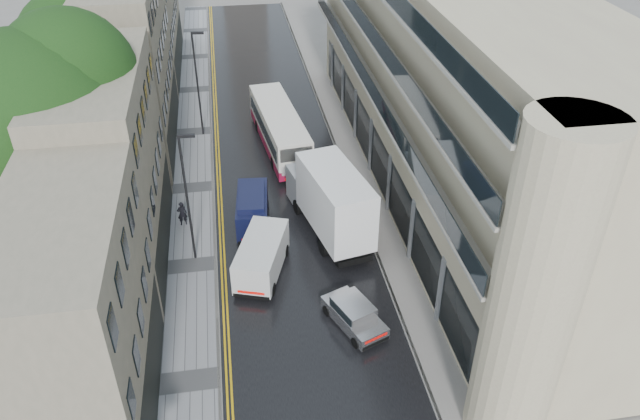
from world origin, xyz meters
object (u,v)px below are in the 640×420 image
object	(u,v)px
tree_far	(88,75)
white_van	(236,275)
cream_bus	(273,150)
silver_hatchback	(356,336)
lamp_post_far	(198,86)
tree_near	(39,160)
navy_van	(237,223)
white_lorry	(323,223)
pedestrian	(182,213)
lamp_post_near	(187,200)

from	to	relation	value
tree_far	white_van	world-z (taller)	tree_far
tree_far	cream_bus	size ratio (longest dim) A/B	1.17
silver_hatchback	lamp_post_far	bearing A→B (deg)	84.47
tree_near	navy_van	world-z (taller)	tree_near
cream_bus	white_lorry	xyz separation A→B (m)	(1.83, -10.21, 0.80)
navy_van	lamp_post_far	xyz separation A→B (m)	(-2.01, 13.92, 2.91)
lamp_post_far	tree_near	bearing A→B (deg)	-109.09
cream_bus	pedestrian	bearing A→B (deg)	-141.49
lamp_post_near	silver_hatchback	bearing A→B (deg)	-43.66
silver_hatchback	cream_bus	bearing A→B (deg)	74.93
silver_hatchback	white_van	distance (m)	7.30
tree_near	tree_far	size ratio (longest dim) A/B	1.11
silver_hatchback	lamp_post_near	distance (m)	11.53
tree_far	lamp_post_far	xyz separation A→B (m)	(7.04, 2.25, -2.15)
tree_near	pedestrian	world-z (taller)	tree_near
pedestrian	lamp_post_far	world-z (taller)	lamp_post_far
tree_near	white_lorry	xyz separation A→B (m)	(14.03, -0.91, -4.68)
cream_bus	lamp_post_far	xyz separation A→B (m)	(-4.85, 5.95, 2.61)
tree_near	navy_van	size ratio (longest dim) A/B	3.07
white_van	pedestrian	size ratio (longest dim) A/B	2.97
tree_near	white_lorry	size ratio (longest dim) A/B	1.62
cream_bus	tree_near	bearing A→B (deg)	-148.95
tree_near	silver_hatchback	size ratio (longest dim) A/B	3.75
tree_near	navy_van	xyz separation A→B (m)	(9.35, 1.33, -5.77)
tree_near	white_van	size ratio (longest dim) A/B	2.91
tree_near	lamp_post_near	xyz separation A→B (m)	(6.83, -0.13, -2.97)
silver_hatchback	lamp_post_far	size ratio (longest dim) A/B	0.47
white_van	navy_van	size ratio (longest dim) A/B	1.05
cream_bus	tree_far	bearing A→B (deg)	156.44
navy_van	tree_near	bearing A→B (deg)	-166.79
navy_van	silver_hatchback	bearing A→B (deg)	-56.75
tree_far	cream_bus	distance (m)	13.33
silver_hatchback	white_van	size ratio (longest dim) A/B	0.78
tree_far	white_lorry	xyz separation A→B (m)	(13.73, -13.91, -3.96)
navy_van	lamp_post_far	distance (m)	14.36
navy_van	lamp_post_far	bearing A→B (deg)	103.32
cream_bus	white_van	xyz separation A→B (m)	(-3.13, -12.54, -0.37)
white_lorry	white_van	distance (m)	5.61
silver_hatchback	navy_van	bearing A→B (deg)	95.77
tree_near	cream_bus	size ratio (longest dim) A/B	1.30
silver_hatchback	pedestrian	distance (m)	14.14
white_lorry	navy_van	bearing A→B (deg)	142.62
cream_bus	silver_hatchback	world-z (taller)	cream_bus
white_lorry	silver_hatchback	xyz separation A→B (m)	(0.41, -7.26, -1.55)
tree_far	lamp_post_near	size ratio (longest dim) A/B	1.62
tree_near	lamp_post_far	bearing A→B (deg)	64.31
white_van	lamp_post_far	xyz separation A→B (m)	(-1.72, 18.49, 2.98)
lamp_post_near	lamp_post_far	bearing A→B (deg)	91.04
lamp_post_far	silver_hatchback	bearing A→B (deg)	-66.55
pedestrian	lamp_post_near	bearing A→B (deg)	91.01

